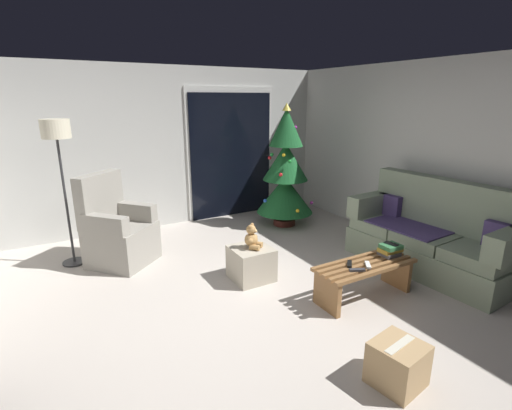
{
  "coord_description": "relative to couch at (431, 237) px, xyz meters",
  "views": [
    {
      "loc": [
        -1.61,
        -2.83,
        2.01
      ],
      "look_at": [
        0.4,
        0.7,
        0.85
      ],
      "focal_mm": 26.31,
      "sensor_mm": 36.0,
      "label": 1
    }
  ],
  "objects": [
    {
      "name": "patio_door_glass",
      "position": [
        -1.11,
        3.17,
        0.65
      ],
      "size": [
        1.5,
        0.02,
        2.1
      ],
      "primitive_type": "cube",
      "color": "black",
      "rests_on": "ground"
    },
    {
      "name": "teddy_bear_honey",
      "position": [
        -2.02,
        0.81,
        0.1
      ],
      "size": [
        0.21,
        0.22,
        0.29
      ],
      "color": "tan",
      "rests_on": "ottoman"
    },
    {
      "name": "ottoman",
      "position": [
        -2.03,
        0.82,
        -0.21
      ],
      "size": [
        0.44,
        0.44,
        0.38
      ],
      "primitive_type": "cube",
      "color": "#B2A893",
      "rests_on": "ground"
    },
    {
      "name": "wall_back",
      "position": [
        -2.32,
        3.26,
        0.85
      ],
      "size": [
        5.72,
        0.12,
        2.5
      ],
      "primitive_type": "cube",
      "color": "beige",
      "rests_on": "ground"
    },
    {
      "name": "cardboard_box_taped_mid_floor",
      "position": [
        -1.91,
        -1.15,
        -0.24
      ],
      "size": [
        0.4,
        0.39,
        0.33
      ],
      "color": "tan",
      "rests_on": "ground"
    },
    {
      "name": "christmas_tree",
      "position": [
        -0.62,
        2.25,
        0.46
      ],
      "size": [
        0.91,
        0.92,
        1.95
      ],
      "color": "#4C1E19",
      "rests_on": "ground"
    },
    {
      "name": "remote_black",
      "position": [
        -1.38,
        -0.08,
        -0.0
      ],
      "size": [
        0.14,
        0.14,
        0.02
      ],
      "primitive_type": "cube",
      "rotation": [
        0.0,
        0.0,
        2.38
      ],
      "color": "black",
      "rests_on": "coffee_table"
    },
    {
      "name": "patio_door_frame",
      "position": [
        -1.11,
        3.19,
        0.7
      ],
      "size": [
        1.6,
        0.02,
        2.2
      ],
      "primitive_type": "cube",
      "color": "silver",
      "rests_on": "ground"
    },
    {
      "name": "wall_right",
      "position": [
        0.54,
        0.2,
        0.85
      ],
      "size": [
        0.12,
        6.0,
        2.5
      ],
      "primitive_type": "cube",
      "color": "beige",
      "rests_on": "ground"
    },
    {
      "name": "couch",
      "position": [
        0.0,
        0.0,
        0.0
      ],
      "size": [
        0.89,
        1.98,
        1.08
      ],
      "color": "gray",
      "rests_on": "ground"
    },
    {
      "name": "cell_phone",
      "position": [
        -0.83,
        -0.11,
        0.12
      ],
      "size": [
        0.09,
        0.15,
        0.01
      ],
      "primitive_type": "cube",
      "rotation": [
        0.0,
        0.0,
        0.13
      ],
      "color": "black",
      "rests_on": "book_stack"
    },
    {
      "name": "floor_lamp",
      "position": [
        -3.77,
        2.3,
        1.11
      ],
      "size": [
        0.32,
        0.32,
        1.78
      ],
      "color": "#2D2D30",
      "rests_on": "ground"
    },
    {
      "name": "ground_plane",
      "position": [
        -2.32,
        0.2,
        -0.4
      ],
      "size": [
        7.0,
        7.0,
        0.0
      ],
      "primitive_type": "plane",
      "color": "#BCB2A8"
    },
    {
      "name": "coffee_table",
      "position": [
        -1.21,
        -0.13,
        -0.14
      ],
      "size": [
        1.1,
        0.4,
        0.39
      ],
      "color": "olive",
      "rests_on": "ground"
    },
    {
      "name": "book_stack",
      "position": [
        -0.84,
        -0.11,
        0.05
      ],
      "size": [
        0.25,
        0.18,
        0.13
      ],
      "color": "#4C4C51",
      "rests_on": "coffee_table"
    },
    {
      "name": "remote_white",
      "position": [
        -1.24,
        -0.19,
        -0.0
      ],
      "size": [
        0.13,
        0.15,
        0.02
      ],
      "primitive_type": "cube",
      "rotation": [
        0.0,
        0.0,
        5.63
      ],
      "color": "silver",
      "rests_on": "coffee_table"
    },
    {
      "name": "remote_graphite",
      "position": [
        -1.42,
        -0.22,
        -0.0
      ],
      "size": [
        0.16,
        0.1,
        0.02
      ],
      "primitive_type": "cube",
      "rotation": [
        0.0,
        0.0,
        1.14
      ],
      "color": "#333338",
      "rests_on": "coffee_table"
    },
    {
      "name": "armchair",
      "position": [
        -3.25,
        2.05,
        0.0
      ],
      "size": [
        0.97,
        0.97,
        1.13
      ],
      "color": "gray",
      "rests_on": "ground"
    }
  ]
}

